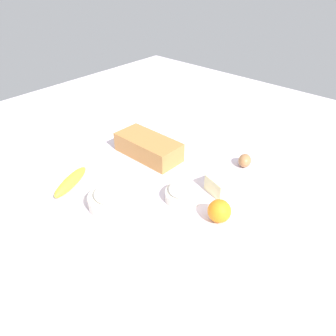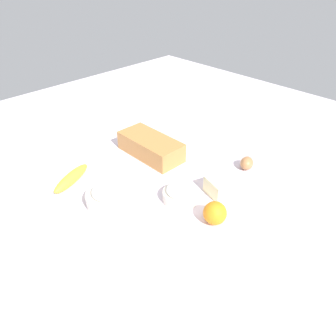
# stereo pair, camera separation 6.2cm
# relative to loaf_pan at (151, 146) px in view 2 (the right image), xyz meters

# --- Properties ---
(ground_plane) EXTENTS (2.40, 2.40, 0.02)m
(ground_plane) POSITION_rel_loaf_pan_xyz_m (0.16, -0.06, -0.05)
(ground_plane) COLOR silver
(loaf_pan) EXTENTS (0.28, 0.13, 0.08)m
(loaf_pan) POSITION_rel_loaf_pan_xyz_m (0.00, 0.00, 0.00)
(loaf_pan) COLOR #B77A3D
(loaf_pan) RESTS_ON ground_plane
(flour_bowl) EXTENTS (0.16, 0.16, 0.07)m
(flour_bowl) POSITION_rel_loaf_pan_xyz_m (0.13, -0.31, -0.01)
(flour_bowl) COLOR silver
(flour_bowl) RESTS_ON ground_plane
(sugar_bowl) EXTENTS (0.12, 0.12, 0.06)m
(sugar_bowl) POSITION_rel_loaf_pan_xyz_m (0.29, -0.13, -0.01)
(sugar_bowl) COLOR silver
(sugar_bowl) RESTS_ON ground_plane
(banana) EXTENTS (0.11, 0.19, 0.04)m
(banana) POSITION_rel_loaf_pan_xyz_m (-0.06, -0.34, -0.02)
(banana) COLOR yellow
(banana) RESTS_ON ground_plane
(orange_fruit) EXTENTS (0.07, 0.07, 0.07)m
(orange_fruit) POSITION_rel_loaf_pan_xyz_m (0.44, -0.13, -0.00)
(orange_fruit) COLOR orange
(orange_fruit) RESTS_ON ground_plane
(butter_block) EXTENTS (0.10, 0.09, 0.06)m
(butter_block) POSITION_rel_loaf_pan_xyz_m (0.36, -0.01, -0.01)
(butter_block) COLOR #F4EDB2
(butter_block) RESTS_ON ground_plane
(egg_near_butter) EXTENTS (0.07, 0.08, 0.05)m
(egg_near_butter) POSITION_rel_loaf_pan_xyz_m (0.34, 0.20, -0.02)
(egg_near_butter) COLOR #A67043
(egg_near_butter) RESTS_ON ground_plane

